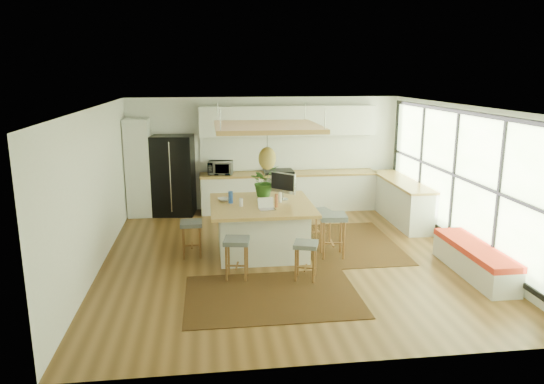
{
  "coord_description": "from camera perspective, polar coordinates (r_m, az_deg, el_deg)",
  "views": [
    {
      "loc": [
        -1.36,
        -8.58,
        3.27
      ],
      "look_at": [
        -0.2,
        0.5,
        1.1
      ],
      "focal_mm": 33.47,
      "sensor_mm": 36.0,
      "label": 1
    }
  ],
  "objects": [
    {
      "name": "backsplash",
      "position": [
        12.36,
        1.7,
        4.39
      ],
      "size": [
        4.2,
        0.02,
        0.8
      ],
      "primitive_type": "cube",
      "color": "white",
      "rests_on": "wall_back"
    },
    {
      "name": "monitor",
      "position": [
        9.48,
        1.23,
        0.66
      ],
      "size": [
        0.55,
        0.54,
        0.53
      ],
      "primitive_type": null,
      "rotation": [
        0.0,
        0.0,
        -0.78
      ],
      "color": "#A5A5AA",
      "rests_on": "island"
    },
    {
      "name": "stool_right_back",
      "position": [
        10.01,
        5.41,
        -3.66
      ],
      "size": [
        0.46,
        0.46,
        0.65
      ],
      "primitive_type": null,
      "rotation": [
        0.0,
        0.0,
        1.8
      ],
      "color": "#4E5456",
      "rests_on": "floor"
    },
    {
      "name": "stool_near_right",
      "position": [
        8.22,
        3.8,
        -7.47
      ],
      "size": [
        0.47,
        0.47,
        0.63
      ],
      "primitive_type": null,
      "rotation": [
        0.0,
        0.0,
        -0.31
      ],
      "color": "#4E5456",
      "rests_on": "floor"
    },
    {
      "name": "island_bottle_0",
      "position": [
        9.3,
        -4.65,
        -0.68
      ],
      "size": [
        0.07,
        0.07,
        0.19
      ],
      "primitive_type": "cylinder",
      "color": "#2C54B0",
      "rests_on": "island"
    },
    {
      "name": "right_counter_base",
      "position": [
        11.76,
        14.34,
        -1.01
      ],
      "size": [
        0.6,
        2.5,
        0.88
      ],
      "primitive_type": "cube",
      "color": "silver",
      "rests_on": "floor"
    },
    {
      "name": "wall_left",
      "position": [
        8.99,
        -19.23,
        0.25
      ],
      "size": [
        0.0,
        7.0,
        7.0
      ],
      "primitive_type": "plane",
      "rotation": [
        1.57,
        0.0,
        1.57
      ],
      "color": "silver",
      "rests_on": "ground"
    },
    {
      "name": "island",
      "position": [
        9.39,
        -1.19,
        -4.04
      ],
      "size": [
        1.85,
        1.85,
        0.93
      ],
      "primitive_type": null,
      "color": "olive",
      "rests_on": "floor"
    },
    {
      "name": "stool_near_left",
      "position": [
        8.27,
        -3.98,
        -7.34
      ],
      "size": [
        0.46,
        0.46,
        0.67
      ],
      "primitive_type": null,
      "rotation": [
        0.0,
        0.0,
        -0.17
      ],
      "color": "#4E5456",
      "rests_on": "floor"
    },
    {
      "name": "floor",
      "position": [
        9.28,
        1.63,
        -7.29
      ],
      "size": [
        7.0,
        7.0,
        0.0
      ],
      "primitive_type": "plane",
      "color": "#563918",
      "rests_on": "ground"
    },
    {
      "name": "ceiling_panel",
      "position": [
        9.13,
        -0.55,
        5.65
      ],
      "size": [
        1.86,
        1.86,
        0.8
      ],
      "primitive_type": null,
      "color": "olive",
      "rests_on": "ceiling"
    },
    {
      "name": "island_bottle_1",
      "position": [
        9.06,
        -3.62,
        -1.03
      ],
      "size": [
        0.07,
        0.07,
        0.19
      ],
      "primitive_type": "cylinder",
      "color": "white",
      "rests_on": "island"
    },
    {
      "name": "island_bowl",
      "position": [
        9.49,
        -5.47,
        -0.84
      ],
      "size": [
        0.27,
        0.27,
        0.05
      ],
      "primitive_type": "imported",
      "rotation": [
        0.0,
        0.0,
        0.33
      ],
      "color": "white",
      "rests_on": "island"
    },
    {
      "name": "rug_near",
      "position": [
        7.74,
        0.04,
        -11.61
      ],
      "size": [
        2.6,
        1.8,
        0.01
      ],
      "primitive_type": "cube",
      "color": "black",
      "rests_on": "floor"
    },
    {
      "name": "wall_right",
      "position": [
        9.93,
        20.55,
        1.33
      ],
      "size": [
        0.0,
        7.0,
        7.0
      ],
      "primitive_type": "plane",
      "rotation": [
        1.57,
        0.0,
        -1.57
      ],
      "color": "silver",
      "rests_on": "ground"
    },
    {
      "name": "wall_back",
      "position": [
        12.31,
        -0.85,
        4.35
      ],
      "size": [
        6.5,
        0.0,
        6.5
      ],
      "primitive_type": "plane",
      "rotation": [
        1.57,
        0.0,
        0.0
      ],
      "color": "silver",
      "rests_on": "ground"
    },
    {
      "name": "window_bench",
      "position": [
        9.07,
        21.8,
        -7.12
      ],
      "size": [
        0.52,
        2.0,
        0.5
      ],
      "primitive_type": null,
      "color": "silver",
      "rests_on": "floor"
    },
    {
      "name": "microwave",
      "position": [
        11.98,
        -5.82,
        2.9
      ],
      "size": [
        0.6,
        0.39,
        0.38
      ],
      "primitive_type": "imported",
      "rotation": [
        0.0,
        0.0,
        -0.15
      ],
      "color": "#A5A5AA",
      "rests_on": "back_counter_top"
    },
    {
      "name": "island_bottle_2",
      "position": [
        8.98,
        0.58,
        -1.14
      ],
      "size": [
        0.07,
        0.07,
        0.19
      ],
      "primitive_type": "cylinder",
      "color": "#A85C38",
      "rests_on": "island"
    },
    {
      "name": "pantry",
      "position": [
        12.06,
        -14.76,
        2.64
      ],
      "size": [
        0.55,
        0.6,
        2.25
      ],
      "primitive_type": "cube",
      "color": "silver",
      "rests_on": "floor"
    },
    {
      "name": "back_counter_top",
      "position": [
        12.15,
        1.9,
        2.07
      ],
      "size": [
        4.24,
        0.64,
        0.05
      ],
      "primitive_type": "cube",
      "color": "olive",
      "rests_on": "back_counter_base"
    },
    {
      "name": "wall_front",
      "position": [
        5.6,
        7.3,
        -6.82
      ],
      "size": [
        6.5,
        0.0,
        6.5
      ],
      "primitive_type": "plane",
      "rotation": [
        -1.57,
        0.0,
        0.0
      ],
      "color": "silver",
      "rests_on": "ground"
    },
    {
      "name": "upper_cabinets",
      "position": [
        12.11,
        1.84,
        8.02
      ],
      "size": [
        4.2,
        0.34,
        0.7
      ],
      "primitive_type": "cube",
      "color": "silver",
      "rests_on": "wall_back"
    },
    {
      "name": "laptop",
      "position": [
        8.82,
        -0.56,
        -1.24
      ],
      "size": [
        0.33,
        0.34,
        0.21
      ],
      "primitive_type": null,
      "rotation": [
        0.0,
        0.0,
        0.16
      ],
      "color": "#A5A5AA",
      "rests_on": "island"
    },
    {
      "name": "range",
      "position": [
        12.2,
        0.73,
        0.2
      ],
      "size": [
        0.76,
        0.62,
        1.0
      ],
      "primitive_type": null,
      "color": "#A5A5AA",
      "rests_on": "floor"
    },
    {
      "name": "island_plant",
      "position": [
        9.76,
        -0.93,
        0.86
      ],
      "size": [
        0.8,
        0.8,
        0.46
      ],
      "primitive_type": "imported",
      "rotation": [
        0.0,
        0.0,
        0.73
      ],
      "color": "#1E4C19",
      "rests_on": "island"
    },
    {
      "name": "ceiling",
      "position": [
        8.71,
        1.75,
        9.58
      ],
      "size": [
        7.0,
        7.0,
        0.0
      ],
      "primitive_type": "plane",
      "rotation": [
        3.14,
        0.0,
        0.0
      ],
      "color": "white",
      "rests_on": "ground"
    },
    {
      "name": "window_wall",
      "position": [
        9.91,
        20.42,
        1.61
      ],
      "size": [
        0.1,
        6.2,
        2.6
      ],
      "primitive_type": null,
      "color": "black",
      "rests_on": "wall_right"
    },
    {
      "name": "back_counter_base",
      "position": [
        12.25,
        1.89,
        -0.04
      ],
      "size": [
        4.2,
        0.6,
        0.88
      ],
      "primitive_type": "cube",
      "color": "silver",
      "rests_on": "floor"
    },
    {
      "name": "right_counter_top",
      "position": [
        11.66,
        14.47,
        1.18
      ],
      "size": [
        0.64,
        2.54,
        0.05
      ],
      "primitive_type": "cube",
      "color": "olive",
      "rests_on": "right_counter_base"
    },
    {
      "name": "island_bottle_3",
      "position": [
        9.33,
        0.89,
        -0.59
      ],
      "size": [
        0.07,
        0.07,
        0.19
      ],
      "primitive_type": "cylinder",
      "color": "white",
      "rests_on": "island"
    },
    {
      "name": "stool_right_front",
      "position": [
        9.26,
        6.8,
        -5.12
      ],
      "size": [
        0.51,
        0.51,
        0.8
      ],
      "primitive_type": null,
      "rotation": [
        0.0,
        0.0,
        1.47
      ],
      "color": "#4E5456",
      "rests_on": "floor"
    },
    {
      "name": "stool_left_side",
      "position": [
        9.32,
        -9.02,
        -5.07
      ],
      "size": [
        0.39,
        0.39,
        0.66
      ],
      "primitive_type": null,
      "rotation": [
        0.0,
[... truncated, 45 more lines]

